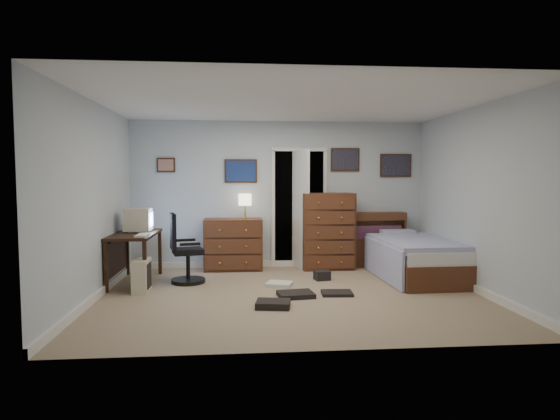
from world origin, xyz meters
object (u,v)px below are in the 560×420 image
Objects in this scene: computer_desk at (129,245)px; tall_dresser at (327,231)px; low_dresser at (233,244)px; bed at (413,257)px; office_chair at (184,256)px.

tall_dresser is at bearing 15.25° from computer_desk.
bed is at bearing -17.47° from low_dresser.
low_dresser reaches higher than bed.
low_dresser is 0.47× the size of bed.
office_chair is at bearing -5.95° from computer_desk.
low_dresser is at bearing 39.40° from office_chair.
computer_desk is 1.24× the size of office_chair.
computer_desk is at bearing 178.53° from bed.
low_dresser is at bearing 161.33° from bed.
low_dresser is 0.75× the size of tall_dresser.
low_dresser is at bearing 176.55° from tall_dresser.
bed is (4.27, 0.01, -0.25)m from computer_desk.
low_dresser is (1.50, 0.86, -0.14)m from computer_desk.
tall_dresser is at bearing -1.34° from low_dresser.
computer_desk is 0.62× the size of bed.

